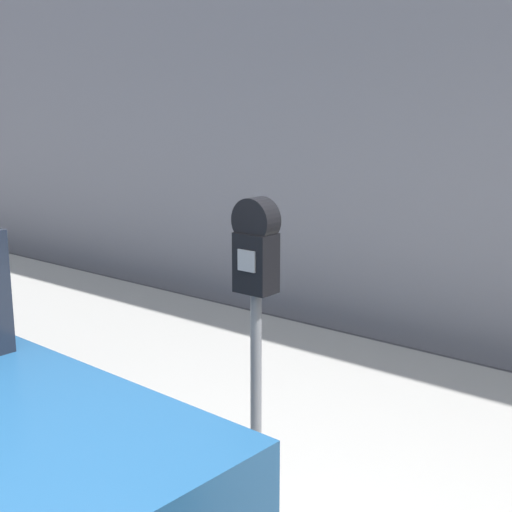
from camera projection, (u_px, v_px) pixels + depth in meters
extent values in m
cube|color=#9E9B96|center=(374.00, 443.00, 4.13)|extent=(24.00, 2.80, 0.14)
cylinder|color=slate|center=(256.00, 390.00, 3.47)|extent=(0.06, 0.06, 0.99)
cube|color=black|center=(256.00, 263.00, 3.34)|extent=(0.18, 0.13, 0.29)
cube|color=gray|center=(246.00, 261.00, 3.28)|extent=(0.10, 0.01, 0.10)
cylinder|color=black|center=(256.00, 220.00, 3.29)|extent=(0.21, 0.11, 0.21)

